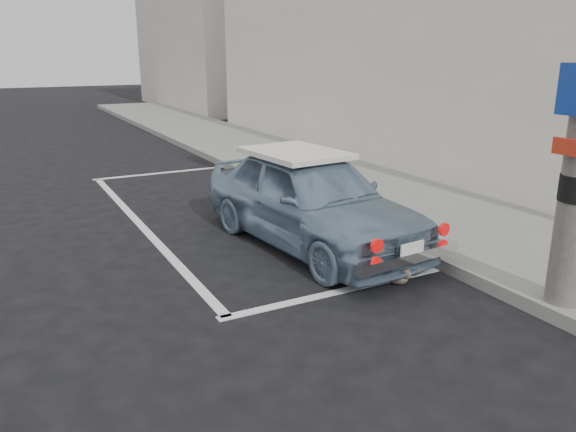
% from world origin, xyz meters
% --- Properties ---
extents(ground, '(80.00, 80.00, 0.00)m').
position_xyz_m(ground, '(0.00, 0.00, 0.00)').
color(ground, black).
rests_on(ground, ground).
extents(sidewalk, '(2.80, 40.00, 0.15)m').
position_xyz_m(sidewalk, '(3.20, 2.00, 0.07)').
color(sidewalk, slate).
rests_on(sidewalk, ground).
extents(shop_building, '(3.50, 18.00, 7.00)m').
position_xyz_m(shop_building, '(6.33, 4.00, 3.49)').
color(shop_building, beige).
rests_on(shop_building, ground).
extents(building_far, '(3.50, 10.00, 8.00)m').
position_xyz_m(building_far, '(6.35, 20.00, 4.00)').
color(building_far, '#BCB4AA').
rests_on(building_far, ground).
extents(pline_rear, '(3.00, 0.12, 0.01)m').
position_xyz_m(pline_rear, '(0.50, -0.50, 0.00)').
color(pline_rear, silver).
rests_on(pline_rear, ground).
extents(pline_front, '(3.00, 0.12, 0.01)m').
position_xyz_m(pline_front, '(0.50, 6.50, 0.00)').
color(pline_front, silver).
rests_on(pline_front, ground).
extents(pline_side, '(0.12, 7.00, 0.01)m').
position_xyz_m(pline_side, '(-0.90, 3.00, 0.00)').
color(pline_side, silver).
rests_on(pline_side, ground).
extents(retro_coupe, '(1.84, 3.86, 1.27)m').
position_xyz_m(retro_coupe, '(0.92, 1.00, 0.64)').
color(retro_coupe, slate).
rests_on(retro_coupe, ground).
extents(cat, '(0.27, 0.42, 0.23)m').
position_xyz_m(cat, '(1.11, -0.62, 0.10)').
color(cat, '#6D5D53').
rests_on(cat, ground).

